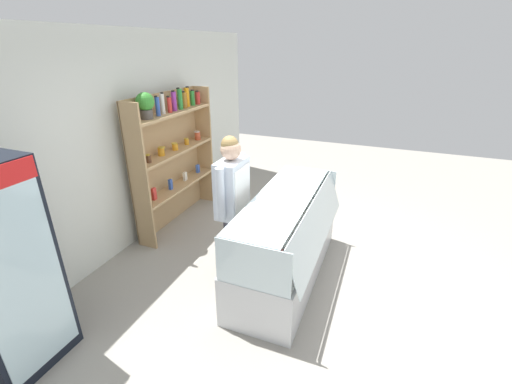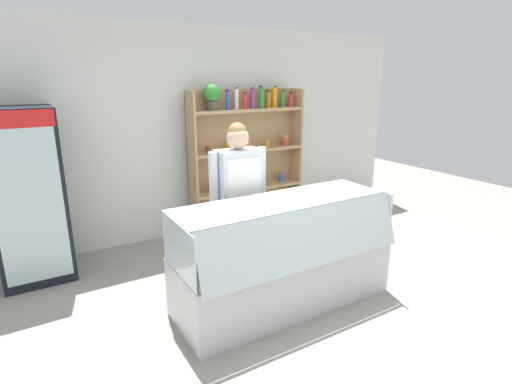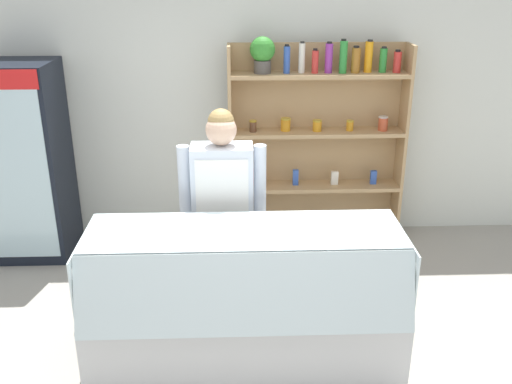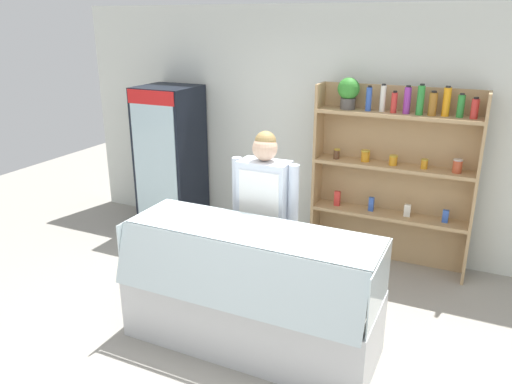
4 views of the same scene
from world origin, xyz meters
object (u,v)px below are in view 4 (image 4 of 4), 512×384
(drinks_fridge, at_px, (171,160))
(shop_clerk, at_px, (264,207))
(deli_display_case, at_px, (250,310))
(shelving_unit, at_px, (391,164))

(drinks_fridge, height_order, shop_clerk, drinks_fridge)
(shop_clerk, bearing_deg, drinks_fridge, 146.67)
(drinks_fridge, bearing_deg, deli_display_case, -42.36)
(drinks_fridge, xyz_separation_m, shop_clerk, (1.80, -1.19, 0.08))
(drinks_fridge, xyz_separation_m, shelving_unit, (2.63, 0.17, 0.22))
(shelving_unit, relative_size, shop_clerk, 1.20)
(shelving_unit, height_order, deli_display_case, shelving_unit)
(drinks_fridge, relative_size, deli_display_case, 0.88)
(shelving_unit, xyz_separation_m, deli_display_case, (-0.69, -1.95, -0.81))
(deli_display_case, bearing_deg, shelving_unit, 70.59)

